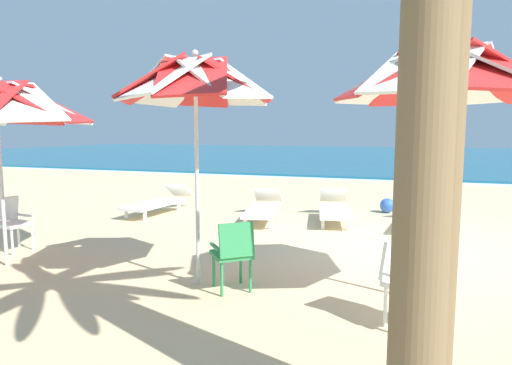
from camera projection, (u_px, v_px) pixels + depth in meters
name	position (u px, v px, depth m)	size (l,w,h in m)	color
ground_plane	(396.00, 254.00, 6.90)	(80.00, 80.00, 0.00)	beige
sea	(406.00, 155.00, 33.94)	(80.00, 36.00, 0.10)	#19607F
surf_foam	(403.00, 181.00, 16.77)	(80.00, 0.70, 0.01)	white
beach_umbrella_0	(442.00, 77.00, 4.63)	(2.29, 2.29, 2.90)	silver
plastic_chair_0	(407.00, 277.00, 4.28)	(0.63, 0.62, 0.87)	white
beach_umbrella_1	(195.00, 84.00, 5.25)	(1.96, 1.96, 2.89)	silver
plastic_chair_1	(233.00, 251.00, 5.21)	(0.63, 0.63, 0.87)	#2D8C4C
plastic_chair_2	(11.00, 220.00, 7.01)	(0.52, 0.49, 0.87)	white
sun_lounger_0	(422.00, 213.00, 8.78)	(0.87, 2.20, 0.62)	white
sun_lounger_1	(335.00, 208.00, 9.36)	(1.02, 2.22, 0.62)	white
sun_lounger_2	(263.00, 207.00, 9.44)	(1.02, 2.22, 0.62)	white
sun_lounger_3	(159.00, 201.00, 10.25)	(0.80, 2.19, 0.62)	white
beach_ball	(387.00, 206.00, 10.34)	(0.34, 0.34, 0.34)	blue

